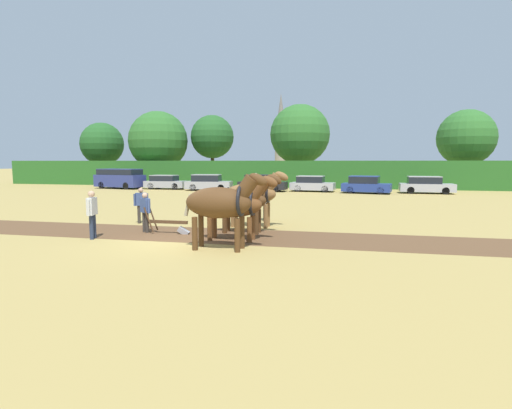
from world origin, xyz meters
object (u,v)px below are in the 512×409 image
object	(u,v)px
farmer_at_plow	(145,210)
parked_car_center_left	(208,183)
tree_center_right	(466,138)
parked_car_center	(262,183)
parked_car_far_right	(426,185)
farmer_onlooker_left	(92,211)
parked_van	(120,178)
tree_center	(300,135)
draft_horse_trail_left	(245,200)
parked_car_center_right	(312,184)
tree_far_left	(102,144)
tree_center_left	(212,137)
church_spire	(281,133)
farmer_onlooker_right	(141,203)
parked_car_left	(166,182)
draft_horse_lead_left	(222,203)
draft_horse_trail_right	(253,194)
plow	(171,225)
tree_left	(158,141)
farmer_beside_team	(265,201)
draft_horse_lead_right	(235,204)
parked_car_right	(366,185)

from	to	relation	value
farmer_at_plow	parked_car_center_left	world-z (taller)	farmer_at_plow
tree_center_right	parked_car_center	bearing A→B (deg)	-151.15
parked_car_center	parked_car_far_right	xyz separation A→B (m)	(14.43, 0.67, -0.03)
farmer_onlooker_left	parked_van	bearing A→B (deg)	106.89
tree_center	draft_horse_trail_left	world-z (taller)	tree_center
farmer_onlooker_left	parked_car_center_right	distance (m)	25.23
parked_car_center_left	tree_far_left	bearing A→B (deg)	143.23
tree_center_left	church_spire	size ratio (longest dim) A/B	0.55
farmer_onlooker_right	parked_car_center_right	xyz separation A→B (m)	(5.81, 20.86, -0.23)
parked_car_left	parked_car_far_right	bearing A→B (deg)	-0.62
draft_horse_lead_left	parked_car_center_left	size ratio (longest dim) A/B	0.62
farmer_at_plow	draft_horse_trail_right	bearing A→B (deg)	-26.93
farmer_onlooker_left	parked_car_center	xyz separation A→B (m)	(1.08, 23.90, -0.27)
draft_horse_trail_right	plow	distance (m)	3.70
tree_center_left	tree_center_right	xyz separation A→B (m)	(29.07, -0.62, -0.52)
tree_left	farmer_beside_team	size ratio (longest dim) A/B	5.59
draft_horse_lead_left	farmer_at_plow	xyz separation A→B (m)	(-3.86, 2.22, -0.59)
church_spire	draft_horse_trail_left	bearing A→B (deg)	-81.75
draft_horse_trail_left	parked_car_center	world-z (taller)	draft_horse_trail_left
tree_center_right	farmer_onlooker_left	distance (m)	41.15
draft_horse_lead_left	draft_horse_trail_left	distance (m)	3.00
tree_center	farmer_onlooker_left	distance (m)	35.62
parked_car_far_right	parked_car_left	bearing A→B (deg)	-178.62
tree_left	farmer_at_plow	bearing A→B (deg)	-64.25
parked_car_center_left	draft_horse_lead_right	bearing A→B (deg)	-74.10
parked_car_left	parked_car_right	xyz separation A→B (m)	(19.41, -1.02, 0.04)
draft_horse_trail_left	parked_car_right	world-z (taller)	draft_horse_trail_left
church_spire	draft_horse_lead_right	size ratio (longest dim) A/B	5.33
tree_center_left	parked_car_center	size ratio (longest dim) A/B	1.88
draft_horse_trail_left	parked_car_right	distance (m)	21.79
tree_center	church_spire	xyz separation A→B (m)	(-7.02, 28.18, 2.18)
farmer_onlooker_right	parked_car_right	distance (m)	22.43
tree_far_left	parked_van	distance (m)	14.56
parked_car_center_left	parked_car_center_right	world-z (taller)	parked_car_center_left
tree_center_right	parked_car_right	bearing A→B (deg)	-133.19
parked_car_right	tree_far_left	bearing A→B (deg)	172.15
tree_left	plow	distance (m)	36.48
tree_center_right	parked_car_center_left	bearing A→B (deg)	-156.00
draft_horse_lead_left	parked_van	size ratio (longest dim) A/B	0.51
tree_far_left	draft_horse_lead_right	distance (m)	44.21
draft_horse_lead_left	farmer_onlooker_right	size ratio (longest dim) A/B	1.73
draft_horse_lead_right	farmer_beside_team	bearing A→B (deg)	87.89
farmer_beside_team	parked_car_far_right	xyz separation A→B (m)	(10.35, 18.92, -0.21)
parked_car_left	parked_car_far_right	world-z (taller)	parked_car_far_right
farmer_onlooker_right	parked_car_right	size ratio (longest dim) A/B	0.37
tree_center	parked_car_right	world-z (taller)	tree_center
tree_far_left	draft_horse_trail_left	distance (m)	43.06
farmer_onlooker_left	parked_car_far_right	distance (m)	29.06
tree_center_right	draft_horse_trail_left	size ratio (longest dim) A/B	3.10
tree_center	tree_center_right	size ratio (longest dim) A/B	1.13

